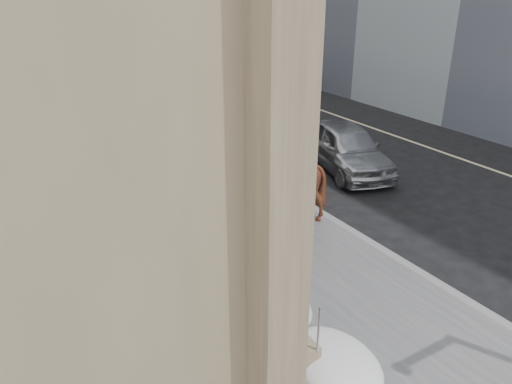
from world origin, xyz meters
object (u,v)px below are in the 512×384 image
Objects in this scene: pedestrian at (278,190)px; car_grey at (281,75)px; mounted_horse_left at (226,245)px; mounted_horse_right at (279,179)px; car_silver at (347,147)px.

pedestrian reaches higher than car_grey.
mounted_horse_right is (2.97, 2.28, 0.16)m from mounted_horse_left.
pedestrian is 5.14m from car_silver.
pedestrian is 19.81m from car_grey.
mounted_horse_right is 1.53× the size of pedestrian.
mounted_horse_left is 3.75m from mounted_horse_right.
car_silver is 1.13× the size of car_grey.
mounted_horse_right reaches higher than pedestrian.
car_grey is (11.10, 16.33, -0.71)m from mounted_horse_right.
mounted_horse_left is at bearing -132.07° from car_silver.
car_silver is (4.58, 2.32, -0.18)m from pedestrian.
pedestrian is 0.36× the size of car_silver.
pedestrian is (2.93, 2.24, -0.15)m from mounted_horse_left.
pedestrian is at bearing 28.81° from mounted_horse_right.
car_silver is at bearing 9.89° from pedestrian.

